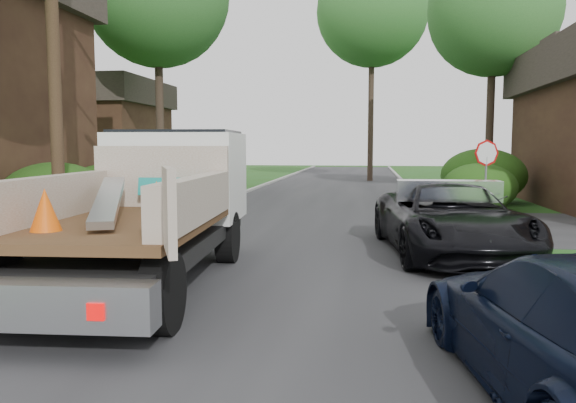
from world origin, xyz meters
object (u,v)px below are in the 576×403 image
(utility_pole, at_px, (53,23))
(tree_right_far, at_px, (494,11))
(flatbed_truck, at_px, (159,195))
(black_pickup, at_px, (450,219))
(tree_center_far, at_px, (372,11))
(stop_sign, at_px, (486,164))
(house_left_far, at_px, (90,133))

(utility_pole, xyz_separation_m, tree_right_far, (12.98, 15.02, 3.31))
(flatbed_truck, height_order, black_pickup, flatbed_truck)
(tree_right_far, xyz_separation_m, tree_center_far, (-5.50, 10.00, 2.50))
(tree_right_far, distance_m, black_pickup, 17.75)
(stop_sign, relative_size, tree_center_far, 0.17)
(black_pickup, bearing_deg, utility_pole, 170.07)
(flatbed_truck, bearing_deg, tree_center_far, 78.57)
(stop_sign, relative_size, utility_pole, 0.25)
(stop_sign, distance_m, flatbed_truck, 9.88)
(house_left_far, height_order, tree_right_far, tree_right_far)
(tree_center_far, bearing_deg, utility_pole, -106.65)
(utility_pole, distance_m, house_left_far, 18.93)
(utility_pole, xyz_separation_m, black_pickup, (9.08, -0.48, -4.41))
(stop_sign, bearing_deg, utility_pole, -159.38)
(utility_pole, bearing_deg, black_pickup, -3.03)
(utility_pole, xyz_separation_m, house_left_far, (-8.02, 17.02, -2.12))
(utility_pole, height_order, black_pickup, utility_pole)
(utility_pole, height_order, flatbed_truck, utility_pole)
(tree_center_far, height_order, black_pickup, tree_center_far)
(stop_sign, relative_size, house_left_far, 0.33)
(black_pickup, bearing_deg, flatbed_truck, -162.88)
(stop_sign, height_order, flatbed_truck, flatbed_truck)
(flatbed_truck, distance_m, black_pickup, 5.99)
(utility_pole, relative_size, tree_center_far, 0.68)
(tree_right_far, height_order, flatbed_truck, tree_right_far)
(black_pickup, bearing_deg, tree_right_far, 68.98)
(house_left_far, distance_m, flatbed_truck, 23.14)
(tree_right_far, relative_size, flatbed_truck, 1.63)
(house_left_far, distance_m, tree_right_far, 21.78)
(utility_pole, height_order, tree_center_far, tree_center_far)
(tree_center_far, xyz_separation_m, flatbed_truck, (-3.84, -27.93, -9.56))
(house_left_far, height_order, tree_center_far, tree_center_far)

